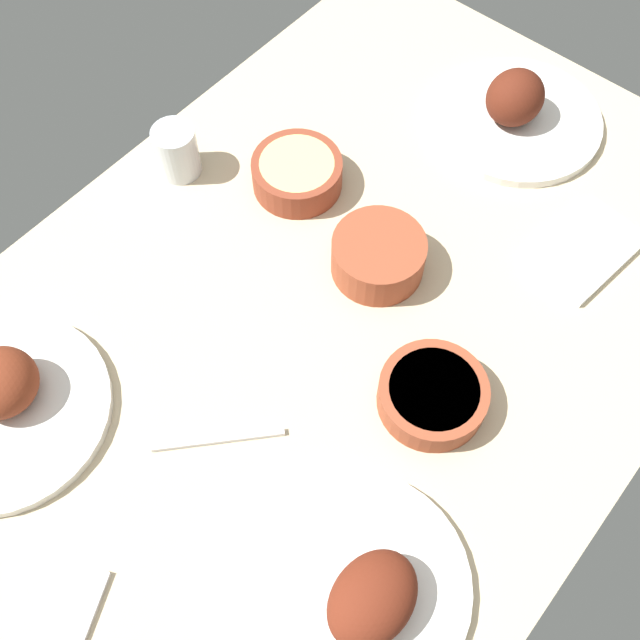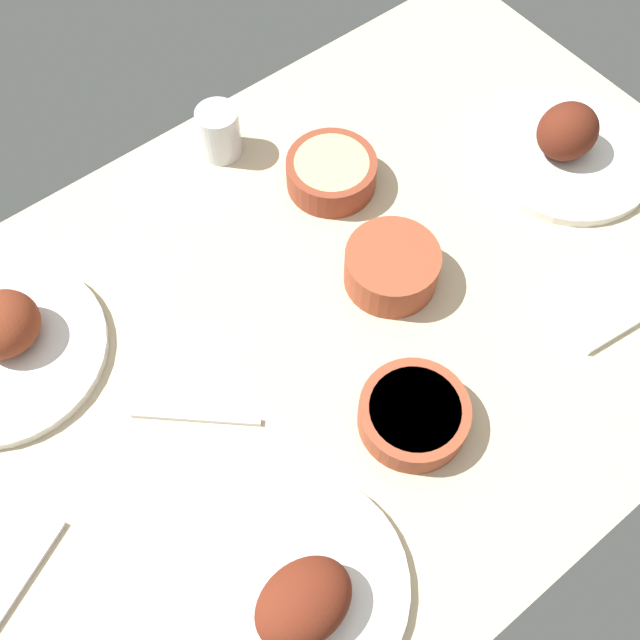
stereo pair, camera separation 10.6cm
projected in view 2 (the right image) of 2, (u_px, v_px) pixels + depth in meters
The scene contains 11 objects.
dining_table at pixel (320, 333), 109.23cm from camera, with size 140.00×90.00×4.00cm, color #C6B28E.
plate_near_viewer at pixel (297, 592), 87.77cm from camera, with size 27.75×27.75×7.99cm.
plate_far_side at pixel (3, 341), 103.68cm from camera, with size 28.83×28.83×8.88cm.
plate_center_main at pixel (566, 144), 120.62cm from camera, with size 28.04×28.04×10.11cm.
bowl_sauce at pixel (393, 268), 108.34cm from camera, with size 13.78×13.78×6.29cm.
bowl_potatoes at pixel (331, 172), 117.74cm from camera, with size 14.22×14.22×5.13cm.
bowl_pasta at pixel (414, 414), 98.31cm from camera, with size 14.62×14.62×4.52cm.
water_tumbler at pixel (219, 132), 119.79cm from camera, with size 6.81×6.81×8.59cm, color silver.
folded_napkin at pixel (609, 299), 109.05cm from camera, with size 17.08×10.57×1.20cm, color white.
fork_loose at pixel (196, 418), 100.31cm from camera, with size 17.52×0.90×0.80cm, color silver.
spoon_loose at pixel (20, 588), 89.75cm from camera, with size 17.39×0.90×0.80cm, color silver.
Camera 2 is at (31.68, 40.53, 98.38)cm, focal length 42.26 mm.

